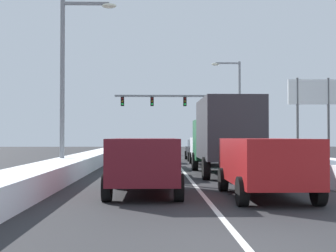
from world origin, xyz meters
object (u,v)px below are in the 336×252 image
(suv_maroon_center_lane_nearest, at_px, (144,160))
(sedan_navy_center_lane_fourth, at_px, (151,151))
(suv_white_right_lane_third, at_px, (209,148))
(sedan_gray_center_lane_third, at_px, (153,154))
(box_truck_right_lane_second, at_px, (225,133))
(roadside_sign_right, at_px, (313,101))
(sedan_silver_center_lane_second, at_px, (149,159))
(suv_red_right_lane_nearest, at_px, (265,162))
(street_lamp_left_mid, at_px, (70,69))
(street_lamp_right_mid, at_px, (236,100))
(sedan_black_right_lane_fourth, at_px, (200,150))
(traffic_light_gantry, at_px, (180,108))

(suv_maroon_center_lane_nearest, relative_size, sedan_navy_center_lane_fourth, 1.09)
(suv_white_right_lane_third, relative_size, sedan_gray_center_lane_third, 1.09)
(box_truck_right_lane_second, xyz_separation_m, roadside_sign_right, (6.96, 9.07, 2.12))
(suv_maroon_center_lane_nearest, relative_size, sedan_silver_center_lane_second, 1.09)
(suv_red_right_lane_nearest, bearing_deg, sedan_gray_center_lane_third, 103.33)
(suv_maroon_center_lane_nearest, height_order, sedan_gray_center_lane_third, suv_maroon_center_lane_nearest)
(suv_white_right_lane_third, distance_m, suv_maroon_center_lane_nearest, 15.31)
(sedan_gray_center_lane_third, distance_m, street_lamp_left_mid, 7.04)
(street_lamp_right_mid, height_order, street_lamp_left_mid, street_lamp_right_mid)
(box_truck_right_lane_second, relative_size, sedan_navy_center_lane_fourth, 1.60)
(box_truck_right_lane_second, relative_size, sedan_black_right_lane_fourth, 1.60)
(suv_white_right_lane_third, xyz_separation_m, sedan_gray_center_lane_third, (-3.37, -2.31, -0.25))
(box_truck_right_lane_second, xyz_separation_m, suv_maroon_center_lane_nearest, (-3.49, -7.22, -0.88))
(sedan_navy_center_lane_fourth, bearing_deg, roadside_sign_right, -10.42)
(street_lamp_left_mid, distance_m, roadside_sign_right, 16.19)
(sedan_black_right_lane_fourth, bearing_deg, street_lamp_left_mid, -120.28)
(suv_maroon_center_lane_nearest, bearing_deg, box_truck_right_lane_second, 64.20)
(box_truck_right_lane_second, xyz_separation_m, street_lamp_right_mid, (4.17, 22.14, 3.19))
(sedan_black_right_lane_fourth, height_order, street_lamp_right_mid, street_lamp_right_mid)
(sedan_gray_center_lane_third, xyz_separation_m, traffic_light_gantry, (2.68, 23.23, 3.96))
(suv_white_right_lane_third, xyz_separation_m, sedan_black_right_lane_fourth, (0.00, 6.11, -0.25))
(suv_maroon_center_lane_nearest, relative_size, roadside_sign_right, 0.89)
(suv_red_right_lane_nearest, bearing_deg, roadside_sign_right, 67.86)
(suv_white_right_lane_third, xyz_separation_m, roadside_sign_right, (6.84, 1.42, 3.00))
(suv_red_right_lane_nearest, bearing_deg, sedan_black_right_lane_fourth, 89.55)
(traffic_light_gantry, bearing_deg, sedan_gray_center_lane_third, -96.59)
(suv_white_right_lane_third, height_order, street_lamp_right_mid, street_lamp_right_mid)
(box_truck_right_lane_second, height_order, street_lamp_right_mid, street_lamp_right_mid)
(traffic_light_gantry, xyz_separation_m, street_lamp_right_mid, (4.74, -6.43, 0.37))
(suv_white_right_lane_third, relative_size, traffic_light_gantry, 0.46)
(sedan_black_right_lane_fourth, bearing_deg, traffic_light_gantry, 92.67)
(traffic_light_gantry, bearing_deg, sedan_silver_center_lane_second, -95.54)
(suv_white_right_lane_third, distance_m, sedan_gray_center_lane_third, 4.09)
(suv_red_right_lane_nearest, bearing_deg, traffic_light_gantry, 90.81)
(suv_white_right_lane_third, relative_size, street_lamp_left_mid, 0.60)
(sedan_navy_center_lane_fourth, bearing_deg, sedan_silver_center_lane_second, -90.21)
(suv_maroon_center_lane_nearest, bearing_deg, street_lamp_left_mid, 113.61)
(suv_maroon_center_lane_nearest, height_order, traffic_light_gantry, traffic_light_gantry)
(box_truck_right_lane_second, xyz_separation_m, sedan_gray_center_lane_third, (-3.25, 5.35, -1.14))
(roadside_sign_right, bearing_deg, sedan_navy_center_lane_fourth, 169.58)
(sedan_gray_center_lane_third, height_order, street_lamp_left_mid, street_lamp_left_mid)
(suv_white_right_lane_third, bearing_deg, roadside_sign_right, 11.71)
(box_truck_right_lane_second, distance_m, street_lamp_left_mid, 7.89)
(sedan_black_right_lane_fourth, height_order, street_lamp_left_mid, street_lamp_left_mid)
(suv_white_right_lane_third, distance_m, sedan_navy_center_lane_fourth, 4.84)
(traffic_light_gantry, bearing_deg, roadside_sign_right, -68.89)
(suv_white_right_lane_third, height_order, street_lamp_left_mid, street_lamp_left_mid)
(suv_red_right_lane_nearest, relative_size, sedan_gray_center_lane_third, 1.09)
(sedan_black_right_lane_fourth, distance_m, street_lamp_right_mid, 10.27)
(suv_maroon_center_lane_nearest, distance_m, sedan_gray_center_lane_third, 12.57)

